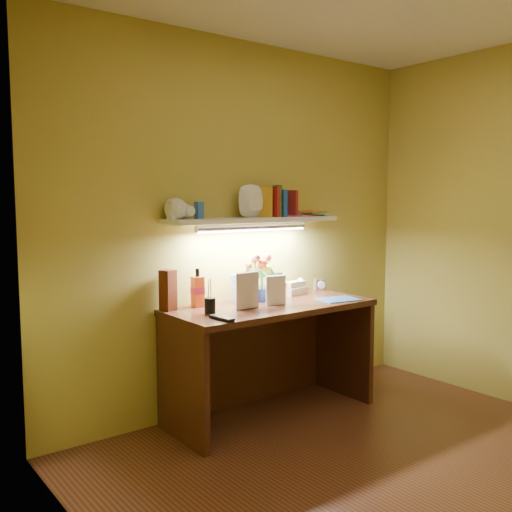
{
  "coord_description": "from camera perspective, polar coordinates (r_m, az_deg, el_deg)",
  "views": [
    {
      "loc": [
        -2.32,
        -1.68,
        1.45
      ],
      "look_at": [
        -0.01,
        1.35,
        1.06
      ],
      "focal_mm": 40.0,
      "sensor_mm": 36.0,
      "label": 1
    }
  ],
  "objects": [
    {
      "name": "whisky_bottle",
      "position": [
        3.67,
        -5.86,
        -3.17
      ],
      "size": [
        0.07,
        0.07,
        0.25
      ],
      "primitive_type": null,
      "rotation": [
        0.0,
        0.0,
        -0.07
      ],
      "color": "#C64417",
      "rests_on": "desk"
    },
    {
      "name": "whisky_box",
      "position": [
        3.58,
        -8.79,
        -3.4
      ],
      "size": [
        0.1,
        0.1,
        0.25
      ],
      "primitive_type": "cube",
      "rotation": [
        0.0,
        0.0,
        0.29
      ],
      "color": "#4F1C0B",
      "rests_on": "desk"
    },
    {
      "name": "desk_book_a",
      "position": [
        3.54,
        -1.98,
        -3.61
      ],
      "size": [
        0.17,
        0.03,
        0.23
      ],
      "primitive_type": "imported",
      "rotation": [
        0.0,
        0.0,
        -0.02
      ],
      "color": "silver",
      "rests_on": "desk"
    },
    {
      "name": "blue_folder",
      "position": [
        3.96,
        8.26,
        -4.31
      ],
      "size": [
        0.29,
        0.24,
        0.01
      ],
      "primitive_type": "cube",
      "rotation": [
        0.0,
        0.0,
        -0.19
      ],
      "color": "#3065B0",
      "rests_on": "desk"
    },
    {
      "name": "desk",
      "position": [
        3.85,
        1.51,
        -10.32
      ],
      "size": [
        1.4,
        0.6,
        0.75
      ],
      "primitive_type": "cube",
      "color": "#381A0F",
      "rests_on": "ground"
    },
    {
      "name": "desk_book_b",
      "position": [
        3.69,
        1.03,
        -3.53
      ],
      "size": [
        0.14,
        0.05,
        0.2
      ],
      "primitive_type": "imported",
      "rotation": [
        0.0,
        0.0,
        -0.24
      ],
      "color": "white",
      "rests_on": "desk"
    },
    {
      "name": "desk_clock",
      "position": [
        4.35,
        6.35,
        -2.86
      ],
      "size": [
        0.09,
        0.06,
        0.08
      ],
      "primitive_type": "cube",
      "rotation": [
        0.0,
        0.0,
        -0.22
      ],
      "color": "#B3B2B7",
      "rests_on": "desk"
    },
    {
      "name": "ground",
      "position": [
        3.21,
        16.02,
        -21.2
      ],
      "size": [
        3.0,
        3.0,
        0.0
      ],
      "primitive_type": "plane",
      "color": "#432114",
      "rests_on": "ground"
    },
    {
      "name": "art_card",
      "position": [
        3.85,
        -1.37,
        -3.16
      ],
      "size": [
        0.19,
        0.1,
        0.19
      ],
      "primitive_type": null,
      "rotation": [
        0.0,
        0.0,
        0.33
      ],
      "color": "white",
      "rests_on": "desk"
    },
    {
      "name": "tv_remote",
      "position": [
        3.3,
        -3.43,
        -6.23
      ],
      "size": [
        0.07,
        0.18,
        0.02
      ],
      "primitive_type": "cube",
      "rotation": [
        0.0,
        0.0,
        0.11
      ],
      "color": "black",
      "rests_on": "desk"
    },
    {
      "name": "flower_bouquet",
      "position": [
        3.88,
        0.27,
        -2.16
      ],
      "size": [
        0.25,
        0.25,
        0.31
      ],
      "primitive_type": null,
      "rotation": [
        0.0,
        0.0,
        0.31
      ],
      "color": "black",
      "rests_on": "desk"
    },
    {
      "name": "pen_cup",
      "position": [
        3.46,
        -4.62,
        -4.43
      ],
      "size": [
        0.07,
        0.07,
        0.16
      ],
      "primitive_type": "cylinder",
      "rotation": [
        0.0,
        0.0,
        -0.08
      ],
      "color": "black",
      "rests_on": "desk"
    },
    {
      "name": "wall_shelf",
      "position": [
        3.84,
        -0.22,
        4.21
      ],
      "size": [
        1.32,
        0.31,
        0.25
      ],
      "color": "white",
      "rests_on": "ground"
    },
    {
      "name": "telephone",
      "position": [
        4.13,
        3.67,
        -3.1
      ],
      "size": [
        0.21,
        0.17,
        0.11
      ],
      "primitive_type": null,
      "rotation": [
        0.0,
        0.0,
        0.14
      ],
      "color": "#F6F3CC",
      "rests_on": "desk"
    }
  ]
}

